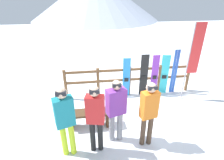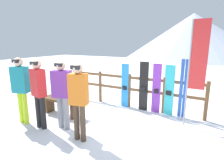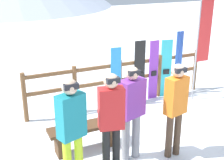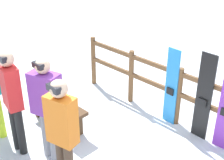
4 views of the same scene
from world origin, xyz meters
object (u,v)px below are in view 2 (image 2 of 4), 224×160
(person_teal, at_px, (21,85))
(snowboard_purple, at_px, (156,89))
(ski_pair_blue, at_px, (183,89))
(rental_flag, at_px, (195,63))
(snowboard_cyan, at_px, (169,91))
(person_purple, at_px, (62,90))
(snowboard_black_stripe, at_px, (144,87))
(snowboard_blue, at_px, (125,86))
(person_red, at_px, (39,89))
(bench, at_px, (62,103))
(person_orange, at_px, (79,96))

(person_teal, relative_size, snowboard_purple, 1.16)
(ski_pair_blue, distance_m, rental_flag, 0.95)
(ski_pair_blue, bearing_deg, snowboard_cyan, -179.47)
(person_purple, relative_size, snowboard_black_stripe, 1.09)
(person_purple, bearing_deg, snowboard_blue, 71.32)
(snowboard_blue, bearing_deg, person_teal, -127.62)
(person_teal, bearing_deg, ski_pair_blue, 33.49)
(snowboard_purple, bearing_deg, ski_pair_blue, 0.27)
(snowboard_blue, height_order, snowboard_black_stripe, snowboard_black_stripe)
(snowboard_blue, bearing_deg, ski_pair_blue, 0.11)
(snowboard_black_stripe, height_order, snowboard_purple, snowboard_black_stripe)
(rental_flag, bearing_deg, person_teal, -153.85)
(person_teal, bearing_deg, person_purple, 14.47)
(person_red, xyz_separation_m, ski_pair_blue, (2.94, 2.34, -0.18))
(snowboard_cyan, distance_m, ski_pair_blue, 0.38)
(bench, bearing_deg, snowboard_purple, 32.36)
(person_teal, bearing_deg, snowboard_black_stripe, 43.99)
(person_teal, height_order, person_orange, person_teal)
(snowboard_black_stripe, distance_m, rental_flag, 1.69)
(bench, distance_m, person_purple, 1.05)
(bench, height_order, person_purple, person_purple)
(ski_pair_blue, bearing_deg, snowboard_blue, -179.89)
(ski_pair_blue, bearing_deg, person_orange, -127.09)
(person_teal, bearing_deg, snowboard_cyan, 36.42)
(person_orange, bearing_deg, snowboard_purple, 66.22)
(snowboard_black_stripe, bearing_deg, person_teal, -136.01)
(person_teal, relative_size, snowboard_black_stripe, 1.13)
(bench, height_order, rental_flag, rental_flag)
(snowboard_blue, distance_m, rental_flag, 2.25)
(person_orange, bearing_deg, snowboard_black_stripe, 74.87)
(person_red, bearing_deg, person_orange, 0.92)
(person_teal, distance_m, person_red, 0.63)
(ski_pair_blue, bearing_deg, rental_flag, -61.64)
(person_teal, distance_m, person_orange, 1.82)
(snowboard_cyan, relative_size, ski_pair_blue, 0.89)
(person_purple, height_order, snowboard_cyan, person_purple)
(snowboard_purple, bearing_deg, snowboard_black_stripe, 180.00)
(bench, relative_size, rental_flag, 0.50)
(person_teal, relative_size, person_purple, 1.04)
(snowboard_black_stripe, relative_size, snowboard_cyan, 1.03)
(person_red, xyz_separation_m, snowboard_purple, (2.21, 2.33, -0.27))
(person_purple, relative_size, rental_flag, 0.64)
(snowboard_black_stripe, bearing_deg, snowboard_cyan, -0.00)
(person_teal, bearing_deg, person_orange, 1.39)
(bench, xyz_separation_m, ski_pair_blue, (3.08, 1.49, 0.47))
(person_red, bearing_deg, person_teal, -177.72)
(person_orange, relative_size, snowboard_black_stripe, 1.11)
(person_purple, height_order, ski_pair_blue, person_purple)
(snowboard_blue, xyz_separation_m, ski_pair_blue, (1.75, 0.00, 0.12))
(bench, relative_size, person_teal, 0.75)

